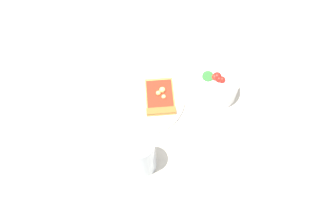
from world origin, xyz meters
TOP-DOWN VIEW (x-y plane):
  - ground_plane at (0.00, 0.00)m, footprint 2.40×2.40m
  - plate at (-0.02, 0.00)m, footprint 0.24×0.24m
  - pizza_slice_main at (-0.06, 0.02)m, footprint 0.12×0.15m
  - salad_bowl at (-0.22, 0.06)m, footprint 0.13×0.13m
  - soda_glass at (0.05, 0.18)m, footprint 0.07×0.07m

SIDE VIEW (x-z plane):
  - ground_plane at x=0.00m, z-range 0.00..0.00m
  - plate at x=-0.02m, z-range 0.00..0.01m
  - pizza_slice_main at x=-0.06m, z-range 0.01..0.03m
  - salad_bowl at x=-0.22m, z-range 0.00..0.08m
  - soda_glass at x=0.05m, z-range 0.00..0.13m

